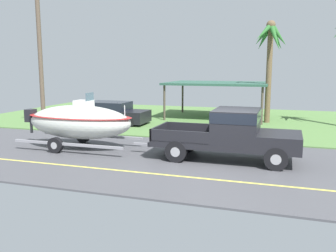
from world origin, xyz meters
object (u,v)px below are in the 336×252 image
Objects in this scene: palm_tree_mid at (270,47)px; utility_pole at (40,53)px; pickup_truck_towing at (235,132)px; carport_awning at (218,84)px; boat_on_trailer at (79,122)px; parked_sedan_near at (111,113)px.

utility_pole reaches higher than palm_tree_mid.
palm_tree_mid is 0.76× the size of utility_pole.
carport_awning reaches higher than pickup_truck_towing.
utility_pole is at bearing 140.90° from boat_on_trailer.
pickup_truck_towing reaches higher than parked_sedan_near.
pickup_truck_towing is at bearing -93.62° from palm_tree_mid.
utility_pole reaches higher than carport_awning.
utility_pole is at bearing -137.57° from parked_sedan_near.
boat_on_trailer is 0.92× the size of carport_awning.
carport_awning is at bearing 163.36° from palm_tree_mid.
palm_tree_mid is (3.33, -1.00, 2.35)m from carport_awning.
boat_on_trailer is 0.98× the size of palm_tree_mid.
palm_tree_mid is (9.03, 3.48, 4.01)m from parked_sedan_near.
boat_on_trailer reaches higher than pickup_truck_towing.
palm_tree_mid is 13.43m from utility_pole.
palm_tree_mid is at bearing 53.80° from boat_on_trailer.
utility_pole is at bearing -140.34° from carport_awning.
carport_awning is 4.20m from palm_tree_mid.
pickup_truck_towing is 10.60m from parked_sedan_near.
parked_sedan_near is at bearing 105.25° from boat_on_trailer.
pickup_truck_towing is 0.69× the size of utility_pole.
palm_tree_mid is at bearing -16.64° from carport_awning.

